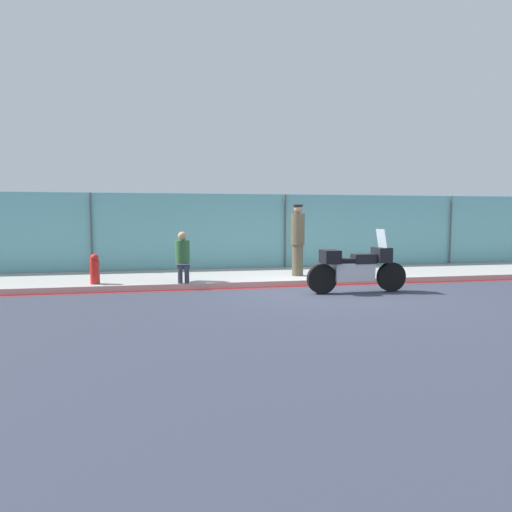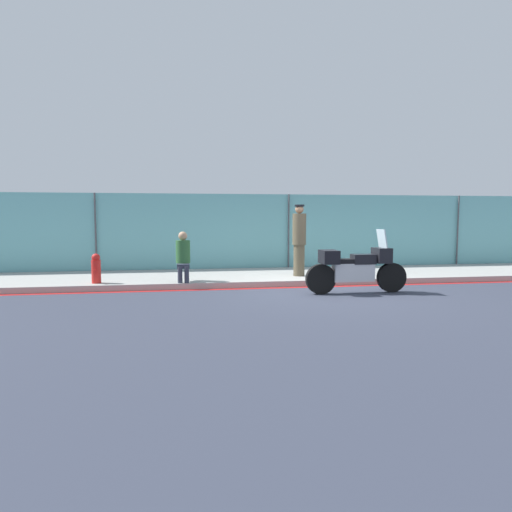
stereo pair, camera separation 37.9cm
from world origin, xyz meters
name	(u,v)px [view 2 (the right image)]	position (x,y,z in m)	size (l,w,h in m)	color
ground_plane	(326,292)	(0.00, 0.00, 0.00)	(120.00, 120.00, 0.00)	#333847
sidewalk	(301,276)	(0.00, 2.28, 0.07)	(42.43, 2.96, 0.15)	#9E9E99
curb_paint_stripe	(317,287)	(0.00, 0.71, 0.00)	(42.43, 0.18, 0.01)	red
storefront_fence	(288,233)	(0.00, 3.85, 1.20)	(40.30, 0.17, 2.40)	#6BB2B7
motorcycle	(356,268)	(0.59, -0.29, 0.57)	(2.35, 0.51, 1.44)	black
officer_standing	(299,239)	(-0.19, 1.73, 1.12)	(0.36, 0.36, 1.89)	brown
person_seated_on_curb	(183,254)	(-3.24, 1.23, 0.81)	(0.35, 0.62, 1.21)	#2D3342
fire_hydrant	(96,269)	(-5.28, 1.21, 0.50)	(0.21, 0.27, 0.70)	red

